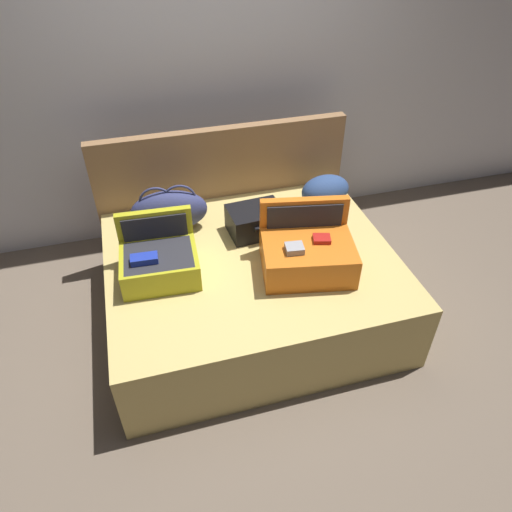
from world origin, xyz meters
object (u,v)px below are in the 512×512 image
object	(u,v)px
bed	(251,286)
pillow_near_headboard	(325,190)
duffel_bag	(169,211)
hard_case_small	(255,221)
hard_case_large	(307,252)
hard_case_medium	(159,260)

from	to	relation	value
bed	pillow_near_headboard	bearing A→B (deg)	34.24
duffel_bag	pillow_near_headboard	distance (m)	1.15
hard_case_small	hard_case_large	bearing A→B (deg)	-70.09
hard_case_large	hard_case_small	xyz separation A→B (m)	(-0.20, 0.46, -0.04)
hard_case_small	duffel_bag	bearing A→B (deg)	157.13
bed	duffel_bag	size ratio (longest dim) A/B	3.46
duffel_bag	pillow_near_headboard	world-z (taller)	duffel_bag
bed	pillow_near_headboard	size ratio (longest dim) A/B	4.99
hard_case_large	hard_case_medium	xyz separation A→B (m)	(-0.88, 0.19, -0.02)
hard_case_medium	duffel_bag	distance (m)	0.48
hard_case_medium	hard_case_small	world-z (taller)	hard_case_medium
hard_case_medium	pillow_near_headboard	bearing A→B (deg)	23.97
bed	hard_case_medium	size ratio (longest dim) A/B	3.84
bed	hard_case_small	distance (m)	0.44
pillow_near_headboard	hard_case_large	bearing A→B (deg)	-120.51
hard_case_medium	pillow_near_headboard	world-z (taller)	hard_case_medium
bed	hard_case_large	size ratio (longest dim) A/B	2.95
pillow_near_headboard	bed	bearing A→B (deg)	-145.76
hard_case_small	duffel_bag	xyz separation A→B (m)	(-0.55, 0.19, 0.06)
bed	duffel_bag	distance (m)	0.76
hard_case_large	pillow_near_headboard	distance (m)	0.78
hard_case_medium	hard_case_small	xyz separation A→B (m)	(0.68, 0.27, -0.02)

